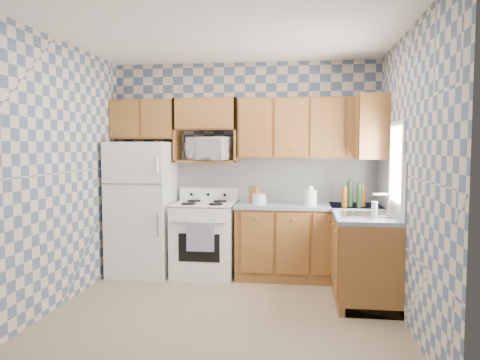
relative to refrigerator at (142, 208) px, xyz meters
name	(u,v)px	position (x,y,z in m)	size (l,w,h in m)	color
floor	(225,312)	(1.27, -1.25, -0.84)	(3.40, 3.40, 0.00)	#7C664F
back_wall	(245,168)	(1.27, 0.35, 0.51)	(3.40, 0.02, 2.70)	slate
right_wall	(408,177)	(2.97, -1.25, 0.51)	(0.02, 3.20, 2.70)	slate
backsplash_back	(276,179)	(1.68, 0.34, 0.36)	(2.60, 0.01, 0.56)	white
backsplash_right	(390,186)	(2.96, -0.45, 0.36)	(0.01, 1.60, 0.56)	white
refrigerator	(142,208)	(0.00, 0.00, 0.00)	(0.75, 0.70, 1.68)	white
stove_body	(205,240)	(0.80, 0.03, -0.39)	(0.76, 0.65, 0.90)	white
cooktop	(204,204)	(0.80, 0.03, 0.07)	(0.76, 0.65, 0.03)	silver
backguard	(209,194)	(0.80, 0.30, 0.16)	(0.76, 0.08, 0.17)	white
dish_towel_left	(193,237)	(0.74, -0.32, -0.28)	(0.16, 0.03, 0.35)	navy
dish_towel_right	(207,237)	(0.91, -0.32, -0.28)	(0.16, 0.03, 0.35)	navy
base_cabinets_back	(308,243)	(2.10, 0.05, -0.40)	(1.75, 0.60, 0.88)	brown
base_cabinets_right	(361,254)	(2.67, -0.45, -0.40)	(0.60, 1.60, 0.88)	brown
countertop_back	(309,206)	(2.10, 0.05, 0.06)	(1.77, 0.63, 0.04)	gray
countertop_right	(362,213)	(2.67, -0.45, 0.06)	(0.63, 1.60, 0.04)	gray
upper_cabinets_back	(309,128)	(2.10, 0.19, 1.01)	(1.75, 0.33, 0.74)	brown
upper_cabinets_fridge	(144,120)	(-0.02, 0.19, 1.13)	(0.82, 0.33, 0.50)	brown
upper_cabinets_right	(371,127)	(2.81, 0.00, 1.01)	(0.33, 0.70, 0.74)	brown
microwave_shelf	(207,161)	(0.80, 0.19, 0.60)	(0.80, 0.33, 0.03)	brown
microwave	(210,149)	(0.86, 0.14, 0.76)	(0.53, 0.36, 0.29)	white
sink	(367,215)	(2.67, -0.80, 0.09)	(0.48, 0.40, 0.03)	#B7B7BC
window	(397,164)	(2.96, -0.80, 0.61)	(0.02, 0.66, 0.86)	silver
bottle_0	(350,194)	(2.57, -0.12, 0.23)	(0.07, 0.07, 0.30)	black
bottle_1	(359,196)	(2.67, -0.18, 0.22)	(0.07, 0.07, 0.28)	black
bottle_2	(363,196)	(2.72, -0.08, 0.21)	(0.07, 0.07, 0.26)	#622F0B
bottle_3	(344,197)	(2.50, -0.20, 0.20)	(0.07, 0.07, 0.24)	#622F0B
knife_block	(254,194)	(1.43, 0.07, 0.19)	(0.10, 0.10, 0.22)	#67300E
electric_kettle	(311,198)	(2.12, -0.10, 0.18)	(0.15, 0.15, 0.19)	white
food_containers	(259,199)	(1.49, 0.04, 0.14)	(0.18, 0.18, 0.12)	beige
soap_bottle	(374,210)	(2.72, -1.01, 0.17)	(0.06, 0.06, 0.17)	beige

